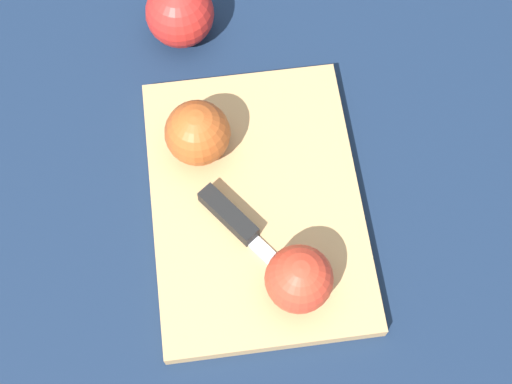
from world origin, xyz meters
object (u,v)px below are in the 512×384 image
Objects in this scene: apple_half_left at (198,133)px; knife at (236,222)px; apple_half_right at (299,279)px; apple_whole at (180,13)px.

knife is at bearing -3.40° from apple_half_left.
apple_half_right is (0.16, 0.11, -0.00)m from apple_half_left.
apple_half_left is 0.52× the size of knife.
apple_whole is at bearing 150.25° from knife.
apple_half_right is at bearing -2.22° from knife.
apple_whole reaches higher than apple_half_left.
knife is at bearing 17.58° from apple_whole.
apple_half_right is 0.73× the size of apple_whole.
apple_half_right is 0.10m from knife.
apple_half_right is at bearing 24.62° from apple_whole.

